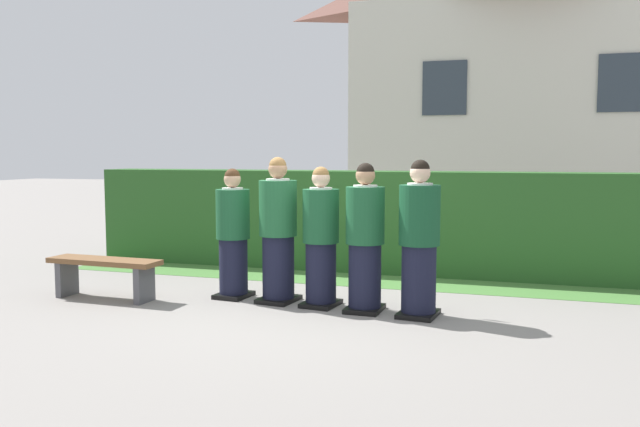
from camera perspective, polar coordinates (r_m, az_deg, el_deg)
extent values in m
plane|color=gray|center=(7.40, 0.00, -8.12)|extent=(60.00, 60.00, 0.00)
cylinder|color=black|center=(7.84, -7.61, -4.76)|extent=(0.34, 0.34, 0.71)
cube|color=black|center=(7.90, -7.58, -7.11)|extent=(0.40, 0.47, 0.05)
cylinder|color=#19512D|center=(7.75, -7.67, -0.05)|extent=(0.40, 0.40, 0.59)
cylinder|color=white|center=(7.73, -7.70, 2.15)|extent=(0.25, 0.25, 0.03)
cube|color=gold|center=(7.91, -6.97, 0.91)|extent=(0.04, 0.02, 0.26)
sphere|color=tan|center=(7.73, -7.71, 3.00)|extent=(0.20, 0.20, 0.20)
sphere|color=#472D19|center=(7.72, -7.71, 3.26)|extent=(0.18, 0.18, 0.18)
cylinder|color=black|center=(7.56, -3.68, -4.86)|extent=(0.37, 0.37, 0.77)
cube|color=black|center=(7.63, -3.66, -7.53)|extent=(0.45, 0.53, 0.05)
cylinder|color=#1E5B33|center=(7.47, -3.71, 0.47)|extent=(0.44, 0.44, 0.64)
cylinder|color=white|center=(7.45, -3.72, 2.96)|extent=(0.27, 0.27, 0.03)
cube|color=gold|center=(7.64, -2.97, 1.54)|extent=(0.04, 0.02, 0.28)
sphere|color=tan|center=(7.44, -3.73, 3.91)|extent=(0.22, 0.22, 0.22)
sphere|color=olive|center=(7.44, -3.73, 4.21)|extent=(0.20, 0.20, 0.20)
cylinder|color=black|center=(7.33, 0.08, -5.36)|extent=(0.35, 0.35, 0.72)
cube|color=black|center=(7.40, 0.08, -7.92)|extent=(0.42, 0.49, 0.05)
cylinder|color=#19512D|center=(7.24, 0.08, -0.22)|extent=(0.41, 0.41, 0.60)
cylinder|color=white|center=(7.22, 0.08, 2.18)|extent=(0.25, 0.25, 0.03)
cube|color=gold|center=(7.41, 0.70, 0.83)|extent=(0.04, 0.02, 0.26)
sphere|color=beige|center=(7.21, 0.08, 3.11)|extent=(0.20, 0.20, 0.20)
sphere|color=olive|center=(7.21, 0.08, 3.40)|extent=(0.19, 0.19, 0.19)
cube|color=white|center=(7.49, 0.91, -0.72)|extent=(0.15, 0.03, 0.20)
cylinder|color=black|center=(7.11, 3.95, -5.62)|extent=(0.36, 0.36, 0.74)
cube|color=black|center=(7.18, 3.93, -8.34)|extent=(0.39, 0.48, 0.05)
cylinder|color=#19512D|center=(7.01, 3.99, -0.16)|extent=(0.42, 0.42, 0.61)
cylinder|color=white|center=(6.99, 4.00, 2.39)|extent=(0.26, 0.26, 0.03)
cube|color=navy|center=(7.19, 4.42, 0.96)|extent=(0.04, 0.01, 0.27)
sphere|color=tan|center=(6.99, 4.01, 3.37)|extent=(0.21, 0.21, 0.21)
sphere|color=black|center=(6.98, 4.01, 3.67)|extent=(0.19, 0.19, 0.19)
cube|color=white|center=(7.28, 4.55, -0.69)|extent=(0.15, 0.01, 0.20)
cylinder|color=black|center=(6.95, 8.66, -5.86)|extent=(0.36, 0.36, 0.76)
cube|color=black|center=(7.02, 8.62, -8.70)|extent=(0.43, 0.51, 0.05)
cylinder|color=#144728|center=(6.85, 8.74, -0.14)|extent=(0.43, 0.43, 0.63)
cylinder|color=white|center=(6.83, 8.78, 2.53)|extent=(0.27, 0.27, 0.03)
cube|color=gold|center=(7.03, 9.19, 1.03)|extent=(0.04, 0.02, 0.28)
sphere|color=beige|center=(6.82, 8.79, 3.56)|extent=(0.22, 0.22, 0.22)
sphere|color=black|center=(6.82, 8.80, 3.88)|extent=(0.20, 0.20, 0.20)
cube|color=white|center=(7.12, 9.30, -0.70)|extent=(0.15, 0.02, 0.20)
cube|color=#285623|center=(9.54, 4.28, -0.65)|extent=(8.54, 0.70, 1.46)
cube|color=beige|center=(15.28, 17.88, 7.83)|extent=(7.44, 3.29, 4.92)
cube|color=#2D3842|center=(13.75, 10.88, 10.77)|extent=(0.90, 0.04, 1.10)
cube|color=#2D3842|center=(13.77, 25.10, 10.37)|extent=(0.90, 0.04, 1.10)
cube|color=brown|center=(8.08, -18.43, -4.00)|extent=(1.41, 0.41, 0.06)
cube|color=#4C4C51|center=(8.47, -21.33, -5.32)|extent=(0.09, 0.32, 0.42)
cube|color=#4C4C51|center=(7.80, -15.17, -6.03)|extent=(0.09, 0.32, 0.42)
cube|color=#477A38|center=(8.88, 3.07, -5.83)|extent=(8.54, 0.90, 0.01)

